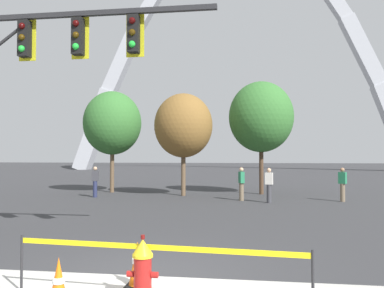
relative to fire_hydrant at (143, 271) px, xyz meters
The scene contains 14 objects.
ground_plane 1.45m from the fire_hydrant, 101.76° to the left, with size 240.00×240.00×0.00m, color #333335.
fire_hydrant is the anchor object (origin of this frame).
caution_tape_barrier 0.22m from the fire_hydrant, 11.99° to the left, with size 4.43×0.42×0.89m.
traffic_cone_by_hydrant 1.17m from the fire_hydrant, 158.86° to the right, with size 0.36×0.36×0.73m.
traffic_cone_mid_sidewalk 0.81m from the fire_hydrant, 111.49° to the left, with size 0.36×0.36×0.73m.
traffic_signal_gantry 6.89m from the fire_hydrant, 141.42° to the left, with size 7.82×0.44×6.00m.
monument_arch 58.19m from the fire_hydrant, 90.29° to the left, with size 52.13×2.32×38.49m.
tree_far_left 18.78m from the fire_hydrant, 110.79° to the left, with size 3.41×3.41×5.98m.
tree_left_mid 16.30m from the fire_hydrant, 97.34° to the left, with size 3.16×3.16×5.54m.
tree_center_left 17.83m from the fire_hydrant, 82.88° to the left, with size 3.62×3.62×6.34m.
pedestrian_walking_left 15.23m from the fire_hydrant, 67.50° to the left, with size 0.39×0.36×1.59m.
pedestrian_standing_center 15.71m from the fire_hydrant, 114.18° to the left, with size 0.38×0.29×1.59m.
pedestrian_walking_right 13.89m from the fire_hydrant, 85.37° to the left, with size 0.31×0.39×1.59m.
pedestrian_near_trees 13.31m from the fire_hydrant, 79.65° to the left, with size 0.38×0.27×1.59m.
Camera 1 is at (1.83, -7.08, 2.13)m, focal length 37.82 mm.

